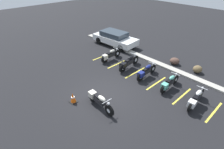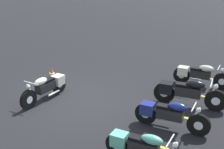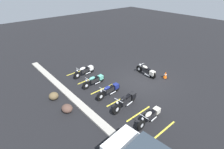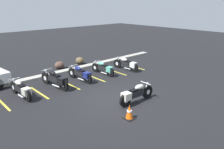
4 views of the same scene
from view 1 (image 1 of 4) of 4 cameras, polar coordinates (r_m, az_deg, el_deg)
name	(u,v)px [view 1 (image 1 of 4)]	position (r m, az deg, el deg)	size (l,w,h in m)	color
ground	(107,95)	(10.40, -1.69, -6.86)	(60.00, 60.00, 0.00)	black
motorcycle_cream_featured	(99,100)	(9.41, -4.26, -8.35)	(2.12, 0.59, 0.83)	black
parked_bike_0	(110,55)	(14.03, -0.61, 6.34)	(0.59, 2.10, 0.83)	black
parked_bike_1	(128,63)	(12.87, 5.35, 3.91)	(0.70, 2.30, 0.91)	black
parked_bike_2	(146,71)	(12.01, 11.02, 0.97)	(0.60, 2.13, 0.84)	black
parked_bike_3	(169,83)	(11.26, 18.19, -2.57)	(0.57, 2.04, 0.80)	black
parked_bike_4	(196,99)	(10.49, 25.70, -7.19)	(0.59, 2.11, 0.83)	black
car_white	(115,38)	(16.90, 0.91, 11.83)	(4.46, 2.21, 1.29)	black
concrete_curb	(160,64)	(13.97, 15.43, 3.26)	(18.00, 0.50, 0.12)	#A8A399
landscape_rock_0	(198,69)	(13.83, 26.14, 1.58)	(0.61, 0.64, 0.53)	brown
landscape_rock_1	(175,61)	(14.35, 19.78, 4.16)	(0.72, 0.63, 0.52)	brown
traffic_cone	(73,98)	(10.01, -12.63, -7.47)	(0.40, 0.40, 0.61)	black
stall_line_0	(103,56)	(14.84, -3.07, 5.94)	(0.10, 2.10, 0.00)	gold
stall_line_1	(118,64)	(13.65, 1.84, 3.50)	(0.10, 2.10, 0.00)	gold
stall_line_2	(135,73)	(12.61, 7.60, 0.60)	(0.10, 2.10, 0.00)	gold
stall_line_3	(156,83)	(11.76, 14.27, -2.78)	(0.10, 2.10, 0.00)	gold
stall_line_4	(182,96)	(11.13, 21.89, -6.56)	(0.10, 2.10, 0.00)	gold
stall_line_5	(214,112)	(10.78, 30.35, -10.56)	(0.10, 2.10, 0.00)	gold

